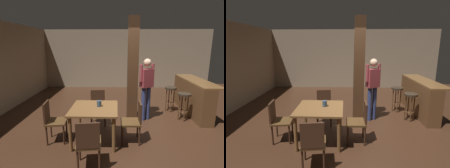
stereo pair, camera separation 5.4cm
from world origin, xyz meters
The scene contains 13 objects.
ground_plane centered at (0.00, 0.00, 0.00)m, with size 10.80×10.80×0.00m, color #382114.
wall_back centered at (0.00, 4.50, 1.40)m, with size 8.00×0.10×2.80m, color gray.
pillar centered at (-0.03, 0.62, 1.40)m, with size 0.28×0.28×2.80m, color #422816.
dining_table centered at (-0.94, -0.60, 0.65)m, with size 0.99×0.99×0.77m.
chair_south centered at (-0.92, -1.52, 0.51)m, with size 0.47×0.47×0.89m.
chair_west centered at (-1.84, -0.64, 0.51)m, with size 0.47×0.47×0.89m.
chair_north centered at (-0.96, 0.28, 0.51)m, with size 0.47×0.47×0.89m.
chair_east centered at (-0.08, -0.61, 0.51)m, with size 0.42×0.42×0.89m.
napkin_cup centered at (-0.84, -0.53, 0.84)m, with size 0.10×0.10×0.13m, color #33475B.
standing_person centered at (0.35, 0.56, 1.00)m, with size 0.45×0.34×1.72m.
bar_counter centered at (1.86, 1.17, 0.53)m, with size 0.56×2.20×1.04m.
bar_stool_near centered at (1.39, 0.56, 0.59)m, with size 0.36×0.36×0.78m.
bar_stool_mid centered at (1.22, 1.24, 0.59)m, with size 0.36×0.36×0.78m.
Camera 2 is at (-0.40, -4.10, 2.07)m, focal length 28.00 mm.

